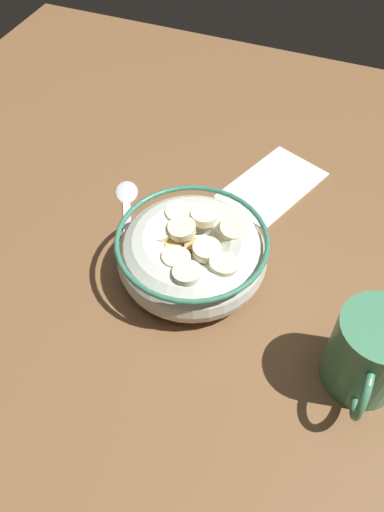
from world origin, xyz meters
TOP-DOWN VIEW (x-y plane):
  - ground_plane at (0.00, 0.00)cm, footprint 106.73×106.73cm
  - cereal_bowl at (0.01, 0.01)cm, footprint 17.12×17.12cm
  - spoon at (-7.43, -12.26)cm, footprint 15.01×9.06cm
  - coffee_mug at (6.25, 20.54)cm, footprint 10.79×7.75cm
  - folded_napkin at (-17.94, 4.76)cm, footprint 16.75×13.52cm

SIDE VIEW (x-z plane):
  - ground_plane at x=0.00cm, z-range -2.00..0.00cm
  - folded_napkin at x=-17.94cm, z-range 0.00..0.30cm
  - spoon at x=-7.43cm, z-range -0.06..0.74cm
  - cereal_bowl at x=0.01cm, z-range -0.01..6.83cm
  - coffee_mug at x=6.25cm, z-range 0.00..9.41cm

